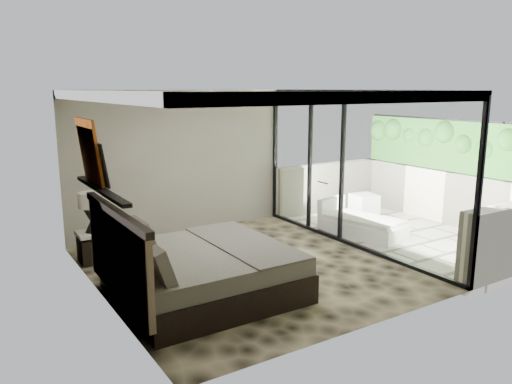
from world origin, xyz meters
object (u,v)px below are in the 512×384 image
bed (196,270)px  lounger (360,224)px  table_lamp (90,207)px  ottoman (364,205)px  nightstand (93,248)px

bed → lounger: 4.15m
table_lamp → ottoman: (5.93, -0.17, -0.69)m
bed → table_lamp: (-0.86, 2.14, 0.56)m
lounger → nightstand: bearing=153.1°
table_lamp → nightstand: bearing=73.2°
nightstand → ottoman: (5.92, -0.20, 0.02)m
table_lamp → lounger: 5.07m
ottoman → lounger: lounger is taller
ottoman → lounger: (-1.05, -0.97, -0.06)m
bed → table_lamp: bearing=111.8°
bed → ottoman: bearing=21.2°
bed → lounger: bearing=14.0°
bed → ottoman: size_ratio=4.67×
bed → nightstand: (-0.85, 2.17, -0.14)m
bed → lounger: bed is taller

